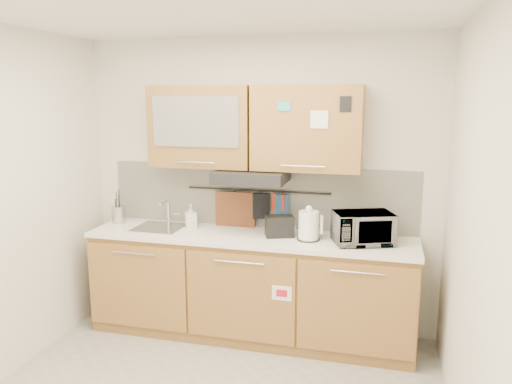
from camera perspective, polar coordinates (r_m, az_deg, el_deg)
The scene contains 19 objects.
ceiling at distance 3.05m, azimuth -7.15°, elevation 20.47°, with size 3.20×3.20×0.00m, color white.
wall_back at distance 4.50m, azimuth 0.32°, elevation 0.78°, with size 3.20×3.20×0.00m, color silver.
wall_right at distance 2.95m, azimuth 24.00°, elevation -5.60°, with size 3.00×3.00×0.00m, color silver.
base_cabinet at distance 4.46m, azimuth -0.69°, elevation -11.28°, with size 2.80×0.64×0.88m.
countertop at distance 4.30m, azimuth -0.72°, elevation -5.17°, with size 2.82×0.62×0.04m, color white.
backsplash at distance 4.51m, azimuth 0.28°, elevation -0.49°, with size 2.80×0.02×0.56m, color silver.
upper_cabinets at distance 4.27m, azimuth -0.33°, elevation 7.41°, with size 1.82×0.37×0.70m.
range_hood at distance 4.24m, azimuth -0.52°, elevation 1.81°, with size 0.60×0.46×0.10m, color black.
sink at distance 4.60m, azimuth -10.93°, elevation -3.99°, with size 0.42×0.40×0.26m.
utensil_rail at distance 4.46m, azimuth 0.16°, elevation 0.17°, with size 0.02×0.02×1.30m, color black.
utensil_crock at distance 4.85m, azimuth -15.42°, elevation -2.47°, with size 0.16×0.16×0.32m.
kettle at distance 4.14m, azimuth 6.05°, elevation -3.91°, with size 0.22×0.20×0.29m.
toaster at distance 4.23m, azimuth 2.70°, elevation -3.90°, with size 0.27×0.22×0.18m.
microwave at distance 4.11m, azimuth 12.13°, elevation -4.06°, with size 0.46×0.31×0.25m, color #999999.
soap_bottle at distance 4.54m, azimuth -7.44°, elevation -2.75°, with size 0.10×0.10×0.21m, color #999999.
cutting_board at distance 4.55m, azimuth -2.37°, elevation -2.84°, with size 0.37×0.03×0.46m, color brown.
oven_mitt at distance 4.42m, azimuth 3.01°, elevation -1.45°, with size 0.11×0.03×0.19m, color #1F508F.
dark_pouch at distance 4.47m, azimuth 0.56°, elevation -1.59°, with size 0.15×0.04×0.23m, color black.
pot_holder at distance 4.42m, azimuth 2.59°, elevation -1.18°, with size 0.12×0.02×0.15m, color #B23017.
Camera 1 is at (1.10, -2.79, 2.09)m, focal length 35.00 mm.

